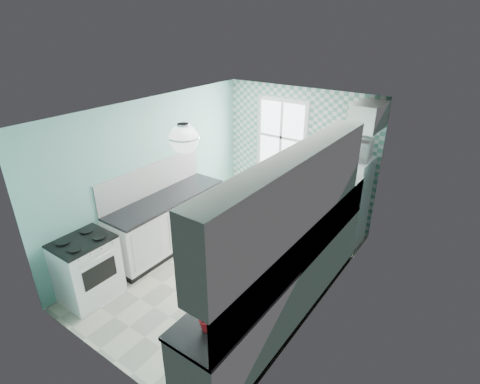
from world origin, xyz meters
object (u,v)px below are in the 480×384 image
Objects in this scene: fridge at (344,201)px; sink at (316,228)px; stove at (87,268)px; ceiling_light at (184,139)px; fruit_bowl at (233,304)px; microwave at (352,148)px; potted_plant at (210,316)px.

sink is at bearing -83.95° from fridge.
stove is at bearing -136.96° from sink.
fridge is (1.11, 2.62, -1.55)m from ceiling_light.
stove is at bearing -176.55° from fruit_bowl.
sink is at bearing 90.95° from microwave.
fridge is 3.68m from potted_plant.
potted_plant reaches higher than stove.
fruit_bowl is at bearing 88.52° from microwave.
potted_plant reaches higher than fruit_bowl.
fruit_bowl reaches higher than stove.
sink is 1.95m from fruit_bowl.
ceiling_light reaches higher than microwave.
sink is (0.09, -1.35, 0.16)m from fridge.
fridge is 4.77× the size of potted_plant.
fridge is at bearing 51.32° from microwave.
ceiling_light is 3.24m from fridge.
sink is 1.94× the size of fruit_bowl.
microwave is (-0.09, 3.66, 0.61)m from potted_plant.
fridge reaches higher than fruit_bowl.
microwave is at bearing 91.41° from potted_plant.
ceiling_light is at bearing 138.97° from potted_plant.
ceiling_light reaches higher than fruit_bowl.
ceiling_light reaches higher than potted_plant.
potted_plant is at bearing -88.11° from sink.
stove is at bearing 53.12° from microwave.
ceiling_light is 1.93m from fruit_bowl.
stove is at bearing 174.77° from potted_plant.
stove is at bearing -121.79° from fridge.
fruit_bowl is (0.09, -3.30, 0.20)m from fridge.
ceiling_light is 1.28× the size of fruit_bowl.
stove is 2.78× the size of potted_plant.
fruit_bowl is 0.46× the size of microwave.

